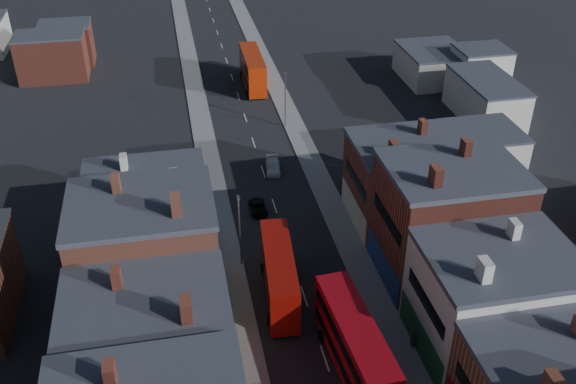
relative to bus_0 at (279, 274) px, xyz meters
name	(u,v)px	position (x,y,z in m)	size (l,w,h in m)	color
pavement_west	(210,168)	(-4.19, 25.50, -2.63)	(3.00, 200.00, 0.12)	gray
pavement_east	(310,159)	(8.81, 25.50, -2.63)	(3.00, 200.00, 0.12)	gray
lamp_post_2	(240,226)	(-2.89, 5.50, 2.02)	(0.25, 0.70, 8.12)	slate
lamp_post_3	(285,96)	(7.51, 35.50, 2.02)	(0.25, 0.70, 8.12)	slate
bus_0	(279,274)	(0.00, 0.00, 0.00)	(3.65, 11.71, 4.98)	#A61109
bus_1	(355,346)	(4.26, -10.33, 0.25)	(3.81, 12.75, 5.44)	#B40A14
bus_2	(253,69)	(5.23, 51.15, 0.21)	(3.32, 12.48, 5.37)	#B02507
car_2	(258,207)	(0.29, 14.73, -2.15)	(1.77, 3.83, 1.06)	black
car_3	(273,166)	(3.57, 23.51, -2.06)	(1.74, 4.29, 1.25)	white
ped_3	(413,338)	(10.01, -8.67, -1.69)	(1.03, 0.47, 1.76)	#5F5C52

